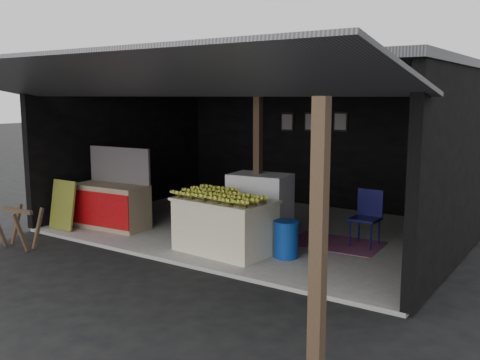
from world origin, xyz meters
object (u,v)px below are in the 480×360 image
Objects in this scene: water_barrel at (286,240)px; neighbor_stall at (111,204)px; sawhorse at (18,223)px; white_crate at (260,206)px; plastic_chair at (368,213)px; banana_table at (225,225)px.

neighbor_stall is at bearing -177.03° from water_barrel.
white_crate is at bearing 38.01° from sawhorse.
plastic_chair reaches higher than water_barrel.
sawhorse is (-3.04, -2.63, -0.19)m from white_crate.
plastic_chair is at bearing 31.42° from sawhorse.
white_crate reaches higher than sawhorse.
water_barrel is (0.94, -0.75, -0.29)m from white_crate.
banana_table is 1.04m from white_crate.
banana_table is 1.74× the size of plastic_chair.
sawhorse is (-3.03, -1.60, -0.06)m from banana_table.
neighbor_stall is 4.65m from plastic_chair.
neighbor_stall is (-2.69, -0.94, -0.11)m from white_crate.
water_barrel is at bearing -44.78° from white_crate.
sawhorse is at bearing -145.43° from white_crate.
sawhorse is 0.76× the size of plastic_chair.
white_crate reaches higher than water_barrel.
plastic_chair is at bearing 60.63° from water_barrel.
banana_table is 2.29× the size of sawhorse.
sawhorse is at bearing -144.16° from plastic_chair.
banana_table is at bearing -134.83° from plastic_chair.
plastic_chair is (1.70, 0.61, -0.02)m from white_crate.
neighbor_stall is 2.11× the size of sawhorse.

